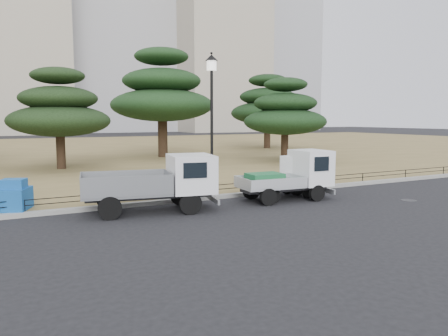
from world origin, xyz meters
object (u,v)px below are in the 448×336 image
truck_large (157,181)px  tarp_pile (5,198)px  truck_kei_front (291,175)px  truck_kei_rear (286,178)px  street_lamp (212,101)px

truck_large → tarp_pile: 5.09m
truck_kei_front → truck_kei_rear: size_ratio=1.14×
truck_large → street_lamp: size_ratio=0.84×
street_lamp → tarp_pile: 8.19m
tarp_pile → truck_kei_front: bearing=-12.6°
truck_large → truck_kei_rear: bearing=11.1°
truck_kei_front → tarp_pile: size_ratio=2.00×
tarp_pile → truck_large: bearing=-22.7°
truck_kei_front → street_lamp: street_lamp is taller
truck_kei_front → truck_kei_rear: 0.43m
truck_large → street_lamp: bearing=37.9°
truck_kei_rear → street_lamp: (-2.67, 1.38, 3.06)m
truck_kei_front → street_lamp: bearing=149.8°
truck_kei_front → street_lamp: (-2.62, 1.79, 2.92)m
truck_large → truck_kei_rear: (5.48, 0.11, -0.25)m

